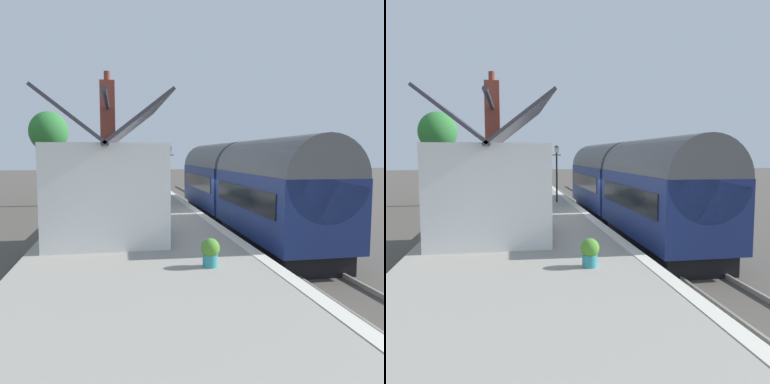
% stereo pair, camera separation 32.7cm
% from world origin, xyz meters
% --- Properties ---
extents(ground_plane, '(160.00, 160.00, 0.00)m').
position_xyz_m(ground_plane, '(0.00, 0.00, 0.00)').
color(ground_plane, '#4C473F').
extents(platform, '(32.00, 6.62, 0.89)m').
position_xyz_m(platform, '(0.00, 4.31, 0.45)').
color(platform, gray).
rests_on(platform, ground).
extents(platform_edge_coping, '(32.00, 0.36, 0.02)m').
position_xyz_m(platform_edge_coping, '(0.00, 1.18, 0.90)').
color(platform_edge_coping, beige).
rests_on(platform_edge_coping, platform).
extents(rail_near, '(52.00, 0.08, 0.14)m').
position_xyz_m(rail_near, '(0.00, -1.62, 0.07)').
color(rail_near, gray).
rests_on(rail_near, ground).
extents(rail_far, '(52.00, 0.08, 0.14)m').
position_xyz_m(rail_far, '(0.00, -0.18, 0.07)').
color(rail_far, gray).
rests_on(rail_far, ground).
extents(train, '(17.01, 2.73, 4.32)m').
position_xyz_m(train, '(-0.66, -0.90, 2.21)').
color(train, black).
rests_on(train, ground).
extents(station_building, '(6.88, 3.94, 5.95)m').
position_xyz_m(station_building, '(-4.81, 5.34, 2.60)').
color(station_building, white).
rests_on(station_building, platform).
extents(bench_by_lamp, '(1.40, 0.44, 0.88)m').
position_xyz_m(bench_by_lamp, '(6.27, 3.52, 1.37)').
color(bench_by_lamp, '#26727F').
rests_on(bench_by_lamp, platform).
extents(bench_platform_end, '(1.42, 0.50, 0.88)m').
position_xyz_m(bench_platform_end, '(1.87, 3.30, 1.37)').
color(bench_platform_end, '#26727F').
rests_on(bench_platform_end, platform).
extents(planter_bench_left, '(0.47, 0.47, 0.74)m').
position_xyz_m(planter_bench_left, '(-9.92, 2.77, 1.28)').
color(planter_bench_left, teal).
rests_on(planter_bench_left, platform).
extents(planter_bench_right, '(0.50, 0.50, 0.71)m').
position_xyz_m(planter_bench_right, '(7.42, 4.61, 1.30)').
color(planter_bench_right, '#9E5138').
rests_on(planter_bench_right, platform).
extents(planter_edge_near, '(0.44, 0.44, 0.77)m').
position_xyz_m(planter_edge_near, '(5.18, 3.87, 1.26)').
color(planter_edge_near, black).
rests_on(planter_edge_near, platform).
extents(planter_by_door, '(0.99, 0.32, 0.60)m').
position_xyz_m(planter_by_door, '(0.60, 4.57, 1.18)').
color(planter_by_door, '#9E5138').
rests_on(planter_by_door, platform).
extents(lamp_post_platform, '(0.32, 0.50, 3.35)m').
position_xyz_m(lamp_post_platform, '(3.73, 2.02, 3.26)').
color(lamp_post_platform, black).
rests_on(lamp_post_platform, platform).
extents(tree_behind_building, '(2.85, 2.71, 6.74)m').
position_xyz_m(tree_behind_building, '(10.48, 9.77, 5.21)').
color(tree_behind_building, '#4C3828').
rests_on(tree_behind_building, ground).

